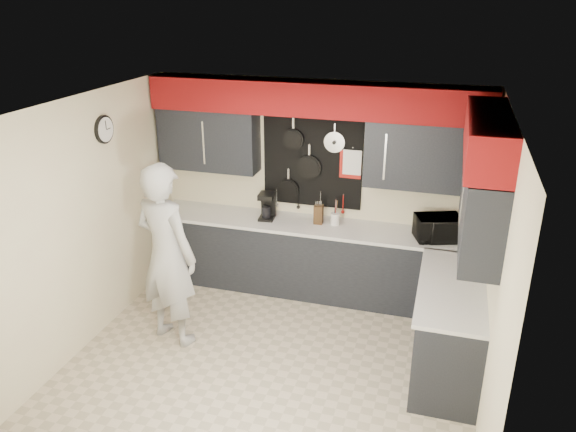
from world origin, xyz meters
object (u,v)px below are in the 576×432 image
(microwave, at_px, (438,228))
(knife_block, at_px, (318,214))
(person, at_px, (167,255))
(utensil_crock, at_px, (335,219))
(coffee_maker, at_px, (267,205))

(microwave, distance_m, knife_block, 1.40)
(knife_block, relative_size, person, 0.12)
(utensil_crock, xyz_separation_m, coffee_maker, (-0.84, -0.04, 0.10))
(utensil_crock, bearing_deg, microwave, -4.75)
(microwave, xyz_separation_m, coffee_maker, (-2.04, 0.06, 0.03))
(microwave, relative_size, coffee_maker, 1.51)
(utensil_crock, distance_m, coffee_maker, 0.85)
(person, bearing_deg, microwave, -136.28)
(microwave, height_order, utensil_crock, microwave)
(knife_block, bearing_deg, coffee_maker, 179.16)
(knife_block, bearing_deg, utensil_crock, 3.78)
(coffee_maker, xyz_separation_m, person, (-0.62, -1.43, -0.10))
(utensil_crock, height_order, coffee_maker, coffee_maker)
(microwave, relative_size, knife_block, 2.17)
(coffee_maker, bearing_deg, microwave, -7.86)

